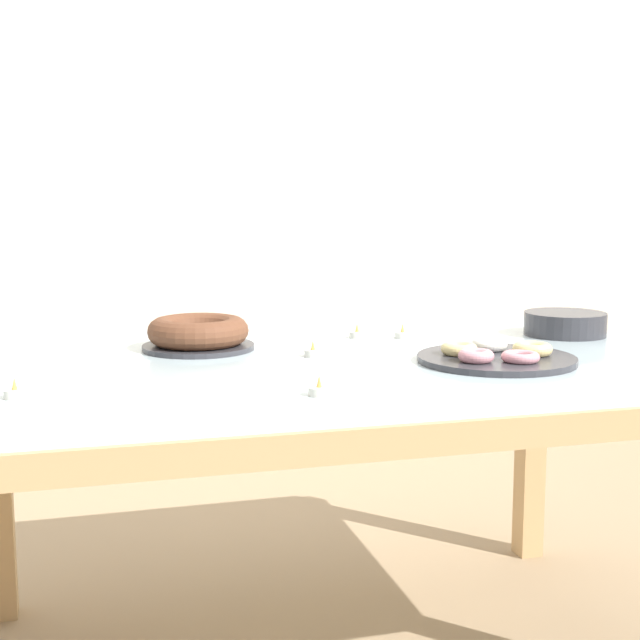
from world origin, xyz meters
TOP-DOWN VIEW (x-y plane):
  - wall_back at (0.00, 1.65)m, footprint 8.00×0.10m
  - dining_table at (0.00, 0.00)m, footprint 1.65×0.99m
  - cake_chocolate_round at (-0.27, 0.17)m, footprint 0.26×0.26m
  - pastry_platter at (0.33, -0.17)m, footprint 0.35×0.35m
  - plate_stack at (0.67, 0.12)m, footprint 0.21×0.21m
  - tealight_left_edge at (0.25, 0.19)m, footprint 0.04×0.04m
  - tealight_near_cakes at (-0.66, -0.25)m, footprint 0.04×0.04m
  - tealight_near_front at (0.14, 0.23)m, footprint 0.04×0.04m
  - tealight_right_edge at (-0.04, -0.00)m, footprint 0.04×0.04m
  - tealight_centre at (-0.13, -0.38)m, footprint 0.04×0.04m

SIDE VIEW (x-z plane):
  - dining_table at x=0.00m, z-range 0.28..1.01m
  - tealight_left_edge at x=0.25m, z-range 0.72..0.76m
  - tealight_near_cakes at x=-0.66m, z-range 0.72..0.76m
  - tealight_near_front at x=0.14m, z-range 0.72..0.76m
  - tealight_right_edge at x=-0.04m, z-range 0.72..0.76m
  - tealight_centre at x=-0.13m, z-range 0.72..0.76m
  - pastry_platter at x=0.33m, z-range 0.73..0.77m
  - plate_stack at x=0.67m, z-range 0.73..0.79m
  - cake_chocolate_round at x=-0.27m, z-range 0.73..0.81m
  - wall_back at x=0.00m, z-range 0.00..2.60m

